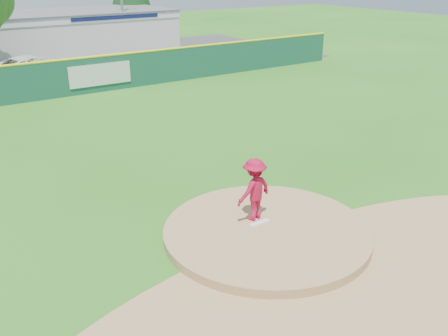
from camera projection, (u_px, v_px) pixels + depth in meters
ground at (266, 236)px, 13.35m from camera, size 120.00×120.00×0.00m
pitchers_mound at (266, 236)px, 13.35m from camera, size 5.50×5.50×0.50m
pitching_rubber at (260, 223)px, 13.48m from camera, size 0.60×0.15×0.04m
infield_dirt_arc at (352, 292)px, 11.07m from camera, size 15.40×15.40×0.01m
parking_lot at (15, 71)px, 33.90m from camera, size 44.00×16.00×0.02m
pitcher at (254, 189)px, 13.42m from camera, size 1.23×0.82×1.76m
van at (32, 67)px, 31.17m from camera, size 5.88×4.38×1.48m
pool_building_grp at (74, 32)px, 40.23m from camera, size 15.20×8.20×3.31m
fence_banners at (27, 84)px, 25.86m from camera, size 11.56×0.04×1.20m
outfield_fence at (54, 78)px, 26.64m from camera, size 40.00×0.14×2.07m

